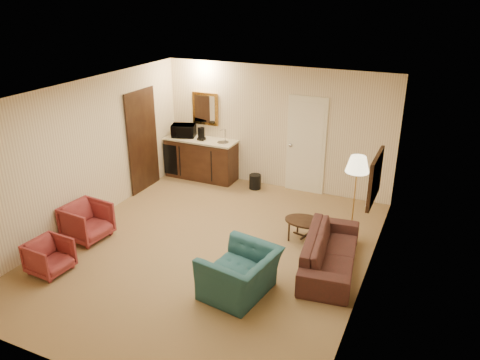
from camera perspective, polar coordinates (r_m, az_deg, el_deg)
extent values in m
plane|color=#96714C|center=(7.90, -3.66, -8.38)|extent=(6.00, 6.00, 0.00)
cube|color=beige|center=(9.92, 4.33, 6.34)|extent=(5.00, 0.02, 2.60)
cube|color=beige|center=(8.73, -18.56, 2.93)|extent=(0.02, 6.00, 2.60)
cube|color=beige|center=(6.60, 15.62, -3.02)|extent=(0.02, 6.00, 2.60)
cube|color=white|center=(6.94, -4.20, 10.38)|extent=(5.00, 6.00, 0.02)
cube|color=beige|center=(9.76, 8.08, 4.22)|extent=(0.82, 0.06, 2.05)
cube|color=black|center=(10.02, -11.80, 4.60)|extent=(0.06, 0.98, 2.10)
cube|color=gold|center=(10.49, -4.26, 8.65)|extent=(0.62, 0.04, 0.72)
cube|color=black|center=(6.87, 16.09, 0.24)|extent=(0.06, 0.90, 0.70)
cube|color=#3A2012|center=(10.59, -4.73, 2.61)|extent=(1.64, 0.58, 0.92)
imported|color=black|center=(7.36, 11.02, -7.94)|extent=(0.80, 1.96, 0.74)
imported|color=#204650|center=(6.62, 0.00, -10.50)|extent=(0.81, 1.11, 0.89)
imported|color=maroon|center=(8.46, -18.18, -4.66)|extent=(0.70, 0.74, 0.70)
imported|color=maroon|center=(7.73, -22.23, -8.47)|extent=(0.57, 0.60, 0.58)
cube|color=black|center=(8.07, 7.94, -6.18)|extent=(0.81, 0.64, 0.41)
cube|color=#B8873D|center=(8.15, 13.76, -2.09)|extent=(0.49, 0.49, 1.50)
cylinder|color=black|center=(10.09, 1.85, -0.20)|extent=(0.33, 0.33, 0.32)
imported|color=black|center=(10.61, -6.90, 6.16)|extent=(0.58, 0.43, 0.35)
cylinder|color=black|center=(10.34, -4.74, 5.64)|extent=(0.18, 0.18, 0.29)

